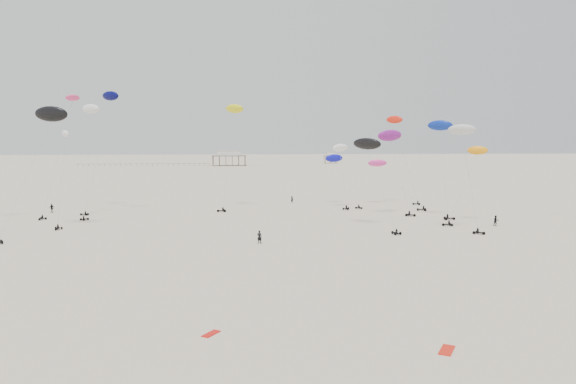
{
  "coord_description": "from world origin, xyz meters",
  "views": [
    {
      "loc": [
        -9.52,
        -3.75,
        15.39
      ],
      "look_at": [
        0.0,
        88.0,
        7.0
      ],
      "focal_mm": 35.0,
      "sensor_mm": 36.0,
      "label": 1
    }
  ],
  "objects": [
    {
      "name": "ground_plane",
      "position": [
        0.0,
        200.0,
        0.0
      ],
      "size": [
        900.0,
        900.0,
        0.0
      ],
      "primitive_type": "plane",
      "color": "beige"
    },
    {
      "name": "pavilion_main",
      "position": [
        -10.0,
        350.0,
        4.22
      ],
      "size": [
        21.0,
        13.0,
        9.8
      ],
      "color": "brown",
      "rests_on": "ground"
    },
    {
      "name": "pavilion_small",
      "position": [
        60.0,
        380.0,
        3.49
      ],
      "size": [
        9.0,
        7.0,
        8.0
      ],
      "color": "brown",
      "rests_on": "ground"
    },
    {
      "name": "pier_fence",
      "position": [
        -62.0,
        350.0,
        0.77
      ],
      "size": [
        80.2,
        0.2,
        1.5
      ],
      "color": "black",
      "rests_on": "ground"
    },
    {
      "name": "rig_0",
      "position": [
        29.8,
        86.73,
        13.66
      ],
      "size": [
        5.75,
        6.08,
        18.46
      ],
      "rotation": [
        0.0,
        0.0,
        3.79
      ],
      "color": "black",
      "rests_on": "ground"
    },
    {
      "name": "rig_2",
      "position": [
        31.2,
        127.72,
        15.44
      ],
      "size": [
        8.76,
        3.94,
        21.51
      ],
      "rotation": [
        0.0,
        0.0,
        1.19
      ],
      "color": "black",
      "rests_on": "ground"
    },
    {
      "name": "rig_3",
      "position": [
        -42.9,
        111.51,
        14.41
      ],
      "size": [
        8.15,
        6.08,
        24.76
      ],
      "rotation": [
        0.0,
        0.0,
        2.88
      ],
      "color": "black",
      "rests_on": "ground"
    },
    {
      "name": "rig_4",
      "position": [
        16.34,
        128.74,
        9.37
      ],
      "size": [
        7.5,
        12.14,
        14.37
      ],
      "rotation": [
        0.0,
        0.0,
        3.65
      ],
      "color": "black",
      "rests_on": "ground"
    },
    {
      "name": "rig_5",
      "position": [
        15.73,
        121.46,
        10.54
      ],
      "size": [
        4.74,
        6.07,
        14.99
      ],
      "rotation": [
        0.0,
        0.0,
        5.62
      ],
      "color": "black",
      "rests_on": "ground"
    },
    {
      "name": "rig_6",
      "position": [
        23.58,
        108.12,
        14.24
      ],
      "size": [
        8.67,
        4.53,
        17.97
      ],
      "rotation": [
        0.0,
        0.0,
        3.97
      ],
      "color": "black",
      "rests_on": "ground"
    },
    {
      "name": "rig_8",
      "position": [
        15.03,
        92.78,
        13.15
      ],
      "size": [
        6.76,
        12.23,
        16.93
      ],
      "rotation": [
        0.0,
        0.0,
        0.4
      ],
      "color": "black",
      "rests_on": "ground"
    },
    {
      "name": "rig_9",
      "position": [
        34.56,
        96.27,
        9.44
      ],
      "size": [
        9.87,
        5.82,
        15.01
      ],
      "rotation": [
        0.0,
        0.0,
        1.52
      ],
      "color": "black",
      "rests_on": "ground"
    },
    {
      "name": "rig_10",
      "position": [
        -40.44,
        125.88,
        19.73
      ],
      "size": [
        5.15,
        14.69,
        24.79
      ],
      "rotation": [
        0.0,
        0.0,
        1.42
      ],
      "color": "black",
      "rests_on": "ground"
    },
    {
      "name": "rig_13",
      "position": [
        -8.87,
        122.88,
        18.96
      ],
      "size": [
        6.73,
        8.98,
        23.92
      ],
      "rotation": [
        0.0,
        0.0,
        1.74
      ],
      "color": "black",
      "rests_on": "ground"
    },
    {
      "name": "rig_14",
      "position": [
        32.31,
        103.79,
        14.41
      ],
      "size": [
        5.25,
        6.49,
        19.73
      ],
      "rotation": [
        0.0,
        0.0,
        4.5
      ],
      "color": "black",
      "rests_on": "ground"
    },
    {
      "name": "rig_15",
      "position": [
        -40.28,
        95.93,
        18.54
      ],
      "size": [
        8.22,
        16.59,
        23.33
      ],
      "rotation": [
        0.0,
        0.0,
        0.07
      ],
      "color": "black",
      "rests_on": "ground"
    },
    {
      "name": "rig_16",
      "position": [
        -34.96,
        117.42,
        21.26
      ],
      "size": [
        6.65,
        14.11,
        26.76
      ],
      "rotation": [
        0.0,
        0.0,
        5.5
      ],
      "color": "black",
      "rests_on": "ground"
    },
    {
      "name": "rig_17",
      "position": [
        27.97,
        126.34,
        7.6
      ],
      "size": [
        10.22,
        16.7,
        17.87
      ],
      "rotation": [
        0.0,
        0.0,
        1.26
      ],
      "color": "black",
      "rests_on": "ground"
    },
    {
      "name": "rig_18",
      "position": [
        -40.68,
        104.7,
        10.11
      ],
      "size": [
        4.12,
        16.84,
        21.27
      ],
      "rotation": [
        0.0,
        0.0,
        3.05
      ],
      "color": "black",
      "rests_on": "ground"
    },
    {
      "name": "spectator_0",
      "position": [
        -5.19,
        79.75,
        0.0
      ],
      "size": [
        1.0,
        0.85,
        2.32
      ],
      "primitive_type": "imported",
      "rotation": [
        0.0,
        0.0,
        2.77
      ],
      "color": "black",
      "rests_on": "ground"
    },
    {
      "name": "spectator_1",
      "position": [
        38.5,
        92.72,
        0.0
      ],
      "size": [
        1.18,
        0.76,
        2.28
      ],
      "primitive_type": "imported",
      "rotation": [
        0.0,
        0.0,
        6.18
      ],
      "color": "black",
      "rests_on": "ground"
    },
    {
      "name": "spectator_2",
      "position": [
        -47.87,
        120.98,
        0.0
      ],
      "size": [
        1.35,
        0.75,
        2.26
      ],
      "primitive_type": "imported",
      "rotation": [
        0.0,
        0.0,
        6.26
      ],
      "color": "black",
      "rests_on": "ground"
    },
    {
      "name": "spectator_3",
      "position": [
        5.86,
        134.86,
        0.0
      ],
      "size": [
        0.91,
        0.9,
        2.08
      ],
      "primitive_type": "imported",
      "rotation": [
        0.0,
        0.0,
        2.38
      ],
      "color": "black",
      "rests_on": "ground"
    },
    {
      "name": "grounded_kite_a",
      "position": [
        6.26,
        34.9,
        0.0
      ],
      "size": [
        1.91,
        2.35,
        0.08
      ],
      "primitive_type": "cube",
      "rotation": [
        0.0,
        0.0,
        1.02
      ],
      "color": "red",
      "rests_on": "ground"
    },
    {
      "name": "grounded_kite_b",
      "position": [
        -11.15,
        40.27,
        0.0
      ],
      "size": [
        1.58,
        1.89,
        0.07
      ],
      "primitive_type": "cube",
      "rotation": [
        0.0,
        0.0,
        0.98
      ],
      "color": "red",
      "rests_on": "ground"
    }
  ]
}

